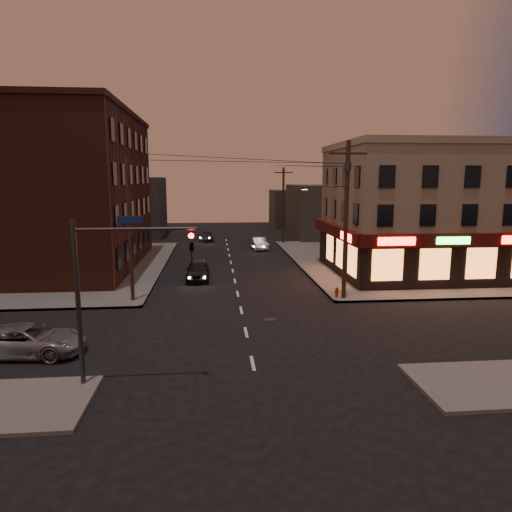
{
  "coord_description": "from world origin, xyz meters",
  "views": [
    {
      "loc": [
        -1.58,
        -22.42,
        7.8
      ],
      "look_at": [
        0.95,
        4.6,
        3.2
      ],
      "focal_mm": 32.0,
      "sensor_mm": 36.0,
      "label": 1
    }
  ],
  "objects": [
    {
      "name": "bg_building_ne_b",
      "position": [
        12.0,
        52.0,
        3.0
      ],
      "size": [
        8.0,
        8.0,
        6.0
      ],
      "primitive_type": "cube",
      "color": "#3F3D3A",
      "rests_on": "ground"
    },
    {
      "name": "sidewalk_nw",
      "position": [
        -18.0,
        19.0,
        0.07
      ],
      "size": [
        24.0,
        28.0,
        0.15
      ],
      "primitive_type": "cube",
      "color": "#514F4C",
      "rests_on": "ground"
    },
    {
      "name": "sidewalk_ne",
      "position": [
        18.0,
        19.0,
        0.07
      ],
      "size": [
        24.0,
        28.0,
        0.15
      ],
      "primitive_type": "cube",
      "color": "#514F4C",
      "rests_on": "ground"
    },
    {
      "name": "brick_apartment",
      "position": [
        -14.5,
        19.0,
        6.65
      ],
      "size": [
        12.0,
        20.0,
        13.0
      ],
      "primitive_type": "cube",
      "color": "#4B2318",
      "rests_on": "sidewalk_nw"
    },
    {
      "name": "sedan_mid",
      "position": [
        3.42,
        27.63,
        0.68
      ],
      "size": [
        1.85,
        4.26,
        1.36
      ],
      "primitive_type": "imported",
      "rotation": [
        0.0,
        0.0,
        0.1
      ],
      "color": "slate",
      "rests_on": "ground"
    },
    {
      "name": "bg_building_ne_a",
      "position": [
        14.0,
        38.0,
        3.5
      ],
      "size": [
        10.0,
        12.0,
        7.0
      ],
      "primitive_type": "cube",
      "color": "#3F3D3A",
      "rests_on": "ground"
    },
    {
      "name": "utility_pole_main",
      "position": [
        6.68,
        5.8,
        5.76
      ],
      "size": [
        4.2,
        0.44,
        10.0
      ],
      "color": "#382619",
      "rests_on": "sidewalk_ne"
    },
    {
      "name": "bg_building_nw",
      "position": [
        -13.0,
        42.0,
        4.0
      ],
      "size": [
        9.0,
        10.0,
        8.0
      ],
      "primitive_type": "cube",
      "color": "#3F3D3A",
      "rests_on": "ground"
    },
    {
      "name": "fire_hydrant",
      "position": [
        6.4,
        6.0,
        0.51
      ],
      "size": [
        0.29,
        0.29,
        0.67
      ],
      "rotation": [
        0.0,
        0.0,
        0.09
      ],
      "color": "#942E0D",
      "rests_on": "sidewalk_ne"
    },
    {
      "name": "utility_pole_west",
      "position": [
        -6.8,
        6.5,
        4.65
      ],
      "size": [
        0.24,
        0.24,
        9.0
      ],
      "primitive_type": "cylinder",
      "color": "#382619",
      "rests_on": "sidewalk_nw"
    },
    {
      "name": "suv_cross",
      "position": [
        -9.93,
        -2.14,
        0.69
      ],
      "size": [
        5.12,
        2.63,
        1.38
      ],
      "primitive_type": "imported",
      "rotation": [
        0.0,
        0.0,
        1.5
      ],
      "color": "gray",
      "rests_on": "ground"
    },
    {
      "name": "ground",
      "position": [
        0.0,
        0.0,
        0.0
      ],
      "size": [
        120.0,
        120.0,
        0.0
      ],
      "primitive_type": "plane",
      "color": "black",
      "rests_on": "ground"
    },
    {
      "name": "utility_pole_far",
      "position": [
        6.8,
        32.0,
        4.65
      ],
      "size": [
        0.26,
        0.26,
        9.0
      ],
      "primitive_type": "cylinder",
      "color": "#382619",
      "rests_on": "sidewalk_ne"
    },
    {
      "name": "traffic_signal",
      "position": [
        -5.57,
        -5.6,
        4.16
      ],
      "size": [
        4.49,
        0.32,
        6.47
      ],
      "color": "#333538",
      "rests_on": "ground"
    },
    {
      "name": "sedan_near",
      "position": [
        -2.86,
        12.77,
        0.75
      ],
      "size": [
        1.8,
        4.43,
        1.51
      ],
      "primitive_type": "imported",
      "rotation": [
        0.0,
        0.0,
        -0.0
      ],
      "color": "black",
      "rests_on": "ground"
    },
    {
      "name": "pizza_building",
      "position": [
        15.93,
        13.43,
        5.35
      ],
      "size": [
        15.85,
        12.85,
        10.5
      ],
      "color": "gray",
      "rests_on": "sidewalk_ne"
    },
    {
      "name": "sedan_far",
      "position": [
        -2.57,
        35.61,
        0.63
      ],
      "size": [
        2.02,
        4.45,
        1.27
      ],
      "primitive_type": "imported",
      "rotation": [
        0.0,
        0.0,
        0.06
      ],
      "color": "#1B1F36",
      "rests_on": "ground"
    }
  ]
}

